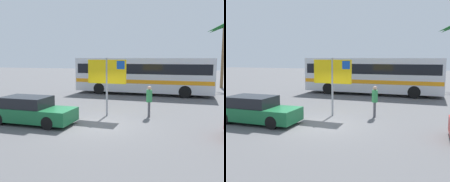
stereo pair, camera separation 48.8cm
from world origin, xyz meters
The scene contains 6 objects.
ground centered at (0.00, 0.00, 0.00)m, with size 120.00×120.00×0.00m, color #565659.
bus_front_coach centered at (0.11, 11.13, 1.78)m, with size 11.82×2.65×3.17m.
ferry_sign centered at (-0.05, 2.05, 2.33)m, with size 2.20×0.11×3.20m.
car_green centered at (-3.10, -0.72, 0.64)m, with size 4.33×1.72×1.32m.
pedestrian_by_bus centered at (2.18, 2.50, 1.00)m, with size 0.32×0.32×1.70m.
palm_tree_seaside centered at (7.24, 18.70, 5.50)m, with size 3.96×3.83×6.82m.
Camera 1 is at (4.53, -11.18, 3.19)m, focal length 41.20 mm.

